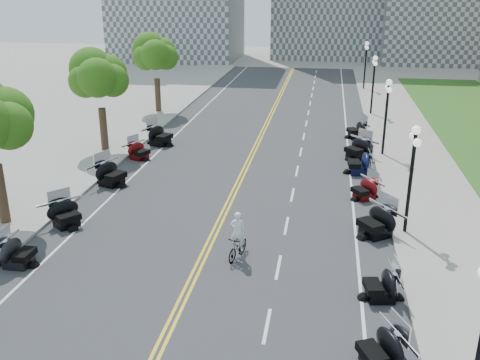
{
  "coord_description": "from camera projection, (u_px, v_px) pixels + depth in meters",
  "views": [
    {
      "loc": [
        4.76,
        -19.04,
        10.75
      ],
      "look_at": [
        0.89,
        4.48,
        2.0
      ],
      "focal_mm": 40.0,
      "sensor_mm": 36.0,
      "label": 1
    }
  ],
  "objects": [
    {
      "name": "lane_dash_11",
      "position": [
        304.0,
        136.0,
        40.1
      ],
      "size": [
        0.12,
        2.0,
        0.0
      ],
      "primitive_type": "cube",
      "color": "white",
      "rests_on": "road"
    },
    {
      "name": "motorcycle_n_6",
      "position": [
        376.0,
        220.0,
        24.03
      ],
      "size": [
        3.04,
        3.04,
        1.53
      ],
      "primitive_type": null,
      "rotation": [
        0.0,
        0.0,
        -0.94
      ],
      "color": "black",
      "rests_on": "road"
    },
    {
      "name": "lane_dash_13",
      "position": [
        308.0,
        113.0,
        47.51
      ],
      "size": [
        0.12,
        2.0,
        0.0
      ],
      "primitive_type": "cube",
      "color": "white",
      "rests_on": "road"
    },
    {
      "name": "lane_dash_19",
      "position": [
        316.0,
        72.0,
        69.74
      ],
      "size": [
        0.12,
        2.0,
        0.0
      ],
      "primitive_type": "cube",
      "color": "white",
      "rests_on": "road"
    },
    {
      "name": "motorcycle_s_8",
      "position": [
        139.0,
        150.0,
        34.7
      ],
      "size": [
        2.38,
        2.38,
        1.25
      ],
      "primitive_type": null,
      "rotation": [
        0.0,
        0.0,
        1.12
      ],
      "color": "#590A0C",
      "rests_on": "road"
    },
    {
      "name": "ground",
      "position": [
        201.0,
        261.0,
        22.06
      ],
      "size": [
        160.0,
        160.0,
        0.0
      ],
      "primitive_type": "plane",
      "color": "gray"
    },
    {
      "name": "lane_dash_5",
      "position": [
        267.0,
        326.0,
        17.87
      ],
      "size": [
        0.12,
        2.0,
        0.0
      ],
      "primitive_type": "cube",
      "color": "white",
      "rests_on": "road"
    },
    {
      "name": "street_lamp_3",
      "position": [
        386.0,
        118.0,
        34.68
      ],
      "size": [
        0.5,
        1.2,
        4.9
      ],
      "primitive_type": null,
      "color": "black",
      "rests_on": "sidewalk_north"
    },
    {
      "name": "motorcycle_n_8",
      "position": [
        360.0,
        162.0,
        31.98
      ],
      "size": [
        2.3,
        2.3,
        1.52
      ],
      "primitive_type": null,
      "rotation": [
        0.0,
        0.0,
        -1.51
      ],
      "color": "black",
      "rests_on": "road"
    },
    {
      "name": "edge_line_south",
      "position": [
        136.0,
        173.0,
        32.3
      ],
      "size": [
        0.12,
        90.0,
        0.0
      ],
      "primitive_type": "cube",
      "color": "white",
      "rests_on": "road"
    },
    {
      "name": "lane_dash_17",
      "position": [
        314.0,
        82.0,
        62.33
      ],
      "size": [
        0.12,
        2.0,
        0.0
      ],
      "primitive_type": "cube",
      "color": "white",
      "rests_on": "road"
    },
    {
      "name": "lane_dash_6",
      "position": [
        278.0,
        267.0,
        21.57
      ],
      "size": [
        0.12,
        2.0,
        0.0
      ],
      "primitive_type": "cube",
      "color": "white",
      "rests_on": "road"
    },
    {
      "name": "street_lamp_4",
      "position": [
        373.0,
        85.0,
        45.8
      ],
      "size": [
        0.5,
        1.2,
        4.9
      ],
      "primitive_type": null,
      "color": "black",
      "rests_on": "sidewalk_north"
    },
    {
      "name": "motorcycle_s_5",
      "position": [
        17.0,
        251.0,
        21.5
      ],
      "size": [
        1.88,
        1.88,
        1.3
      ],
      "primitive_type": null,
      "rotation": [
        0.0,
        0.0,
        1.58
      ],
      "color": "black",
      "rests_on": "road"
    },
    {
      "name": "lane_dash_7",
      "position": [
        286.0,
        226.0,
        25.28
      ],
      "size": [
        0.12,
        2.0,
        0.0
      ],
      "primitive_type": "cube",
      "color": "white",
      "rests_on": "road"
    },
    {
      "name": "lane_dash_18",
      "position": [
        315.0,
        77.0,
        66.04
      ],
      "size": [
        0.12,
        2.0,
        0.0
      ],
      "primitive_type": "cube",
      "color": "white",
      "rests_on": "road"
    },
    {
      "name": "motorcycle_n_5",
      "position": [
        381.0,
        284.0,
        19.2
      ],
      "size": [
        2.08,
        2.08,
        1.26
      ],
      "primitive_type": null,
      "rotation": [
        0.0,
        0.0,
        -1.4
      ],
      "color": "black",
      "rests_on": "road"
    },
    {
      "name": "sidewalk_south",
      "position": [
        72.0,
        169.0,
        32.9
      ],
      "size": [
        5.0,
        90.0,
        0.15
      ],
      "primitive_type": "cube",
      "color": "#9E9991",
      "rests_on": "ground"
    },
    {
      "name": "lane_dash_16",
      "position": [
        313.0,
        88.0,
        58.62
      ],
      "size": [
        0.12,
        2.0,
        0.0
      ],
      "primitive_type": "cube",
      "color": "white",
      "rests_on": "road"
    },
    {
      "name": "motorcycle_s_7",
      "position": [
        111.0,
        172.0,
        30.16
      ],
      "size": [
        2.79,
        2.79,
        1.51
      ],
      "primitive_type": null,
      "rotation": [
        0.0,
        0.0,
        1.21
      ],
      "color": "black",
      "rests_on": "road"
    },
    {
      "name": "sidewalk_north",
      "position": [
        426.0,
        188.0,
        29.7
      ],
      "size": [
        5.0,
        90.0,
        0.15
      ],
      "primitive_type": "cube",
      "color": "#9E9991",
      "rests_on": "ground"
    },
    {
      "name": "lane_dash_10",
      "position": [
        301.0,
        152.0,
        36.39
      ],
      "size": [
        0.12,
        2.0,
        0.0
      ],
      "primitive_type": "cube",
      "color": "white",
      "rests_on": "road"
    },
    {
      "name": "lane_dash_14",
      "position": [
        310.0,
        103.0,
        51.21
      ],
      "size": [
        0.12,
        2.0,
        0.0
      ],
      "primitive_type": "cube",
      "color": "white",
      "rests_on": "road"
    },
    {
      "name": "street_lamp_2",
      "position": [
        410.0,
        181.0,
        23.56
      ],
      "size": [
        0.5,
        1.2,
        4.9
      ],
      "primitive_type": null,
      "color": "black",
      "rests_on": "sidewalk_north"
    },
    {
      "name": "motorcycle_n_9",
      "position": [
        358.0,
        147.0,
        34.79
      ],
      "size": [
        3.05,
        3.05,
        1.51
      ],
      "primitive_type": null,
      "rotation": [
        0.0,
        0.0,
        -0.82
      ],
      "color": "black",
      "rests_on": "road"
    },
    {
      "name": "motorcycle_n_10",
      "position": [
        357.0,
        129.0,
        39.49
      ],
      "size": [
        2.51,
        2.51,
        1.4
      ],
      "primitive_type": null,
      "rotation": [
        0.0,
        0.0,
        -1.26
      ],
      "color": "black",
      "rests_on": "road"
    },
    {
      "name": "centerline_yellow_b",
      "position": [
        242.0,
        179.0,
        31.3
      ],
      "size": [
        0.12,
        90.0,
        0.0
      ],
      "primitive_type": "cube",
      "color": "yellow",
      "rests_on": "road"
    },
    {
      "name": "tree_4",
      "position": [
        156.0,
        58.0,
        46.03
      ],
      "size": [
        4.8,
        4.8,
        9.2
      ],
      "primitive_type": null,
      "color": "#235619",
      "rests_on": "sidewalk_south"
    },
    {
      "name": "motorcycle_s_6",
      "position": [
        65.0,
        213.0,
        25.04
      ],
      "size": [
        2.76,
        2.76,
        1.37
      ],
      "primitive_type": null,
      "rotation": [
        0.0,
        0.0,
        0.87
      ],
      "color": "black",
      "rests_on": "road"
    },
    {
      "name": "motorcycle_n_4",
      "position": [
        381.0,
        348.0,
        15.76
      ],
      "size": [
        2.49,
        2.49,
        1.32
      ],
      "primitive_type": null,
      "rotation": [
        0.0,
        0.0,
        -1.14
      ],
      "color": "black",
      "rests_on": "road"
    },
    {
      "name": "street_lamp_5",
      "position": [
        365.0,
        66.0,
        56.91
      ],
      "size": [
        0.5,
        1.2,
        4.9
      ],
      "primitive_type": null,
      "color": "black",
      "rests_on": "sidewalk_north"
    },
    {
      "name": "lane_dash_15",
      "position": [
        312.0,
        95.0,
        54.92
      ],
      "size": [
        0.12,
        2.0,
        0.0
      ],
      "primitive_type": "cube",
      "color": "white",
      "rests_on": "road"
    },
    {
      "name": "centerline_yellow_a",
      "position": [
        238.0,
        179.0,
        31.34
      ],
      "size": [
        0.12,
        90.0,
        0.0
      ],
      "primitive_type": "cube",
      "color": "yellow",
      "rests_on": "road"
    },
    {
      "name": "tree_3",
      "position": [
        99.0,
        82.0,
        34.92
      ],
      "size": [
        4.8,
        4.8,
        9.2
      ],
      "primitive_type": null,
      "color": "#235619",
      "rests_on": "sidewalk_south"
    },
    {
      "name": "motorcycle_n_7",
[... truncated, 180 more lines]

